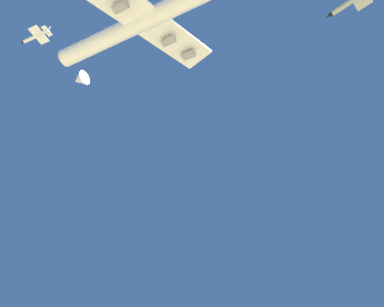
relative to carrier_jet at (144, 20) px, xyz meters
The scene contains 2 objects.
carrier_jet is the anchor object (origin of this frame).
chase_jet_left_wing 55.48m from the carrier_jet, 25.44° to the left, with size 15.09×9.06×4.00m.
Camera 1 is at (-54.28, 79.99, 1.69)m, focal length 32.65 mm.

